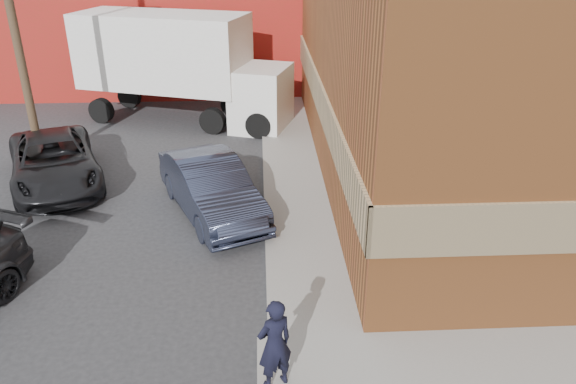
# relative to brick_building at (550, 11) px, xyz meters

# --- Properties ---
(ground) EXTENTS (90.00, 90.00, 0.00)m
(ground) POSITION_rel_brick_building_xyz_m (-8.50, -9.00, -4.68)
(ground) COLOR #28282B
(ground) RESTS_ON ground
(brick_building) EXTENTS (14.25, 18.25, 9.36)m
(brick_building) POSITION_rel_brick_building_xyz_m (0.00, 0.00, 0.00)
(brick_building) COLOR brown
(brick_building) RESTS_ON ground
(sidewalk_west) EXTENTS (1.80, 18.00, 0.12)m
(sidewalk_west) POSITION_rel_brick_building_xyz_m (-7.90, 0.00, -4.62)
(sidewalk_west) COLOR gray
(sidewalk_west) RESTS_ON ground
(warehouse) EXTENTS (16.30, 8.30, 5.60)m
(warehouse) POSITION_rel_brick_building_xyz_m (-14.50, 11.00, -1.87)
(warehouse) COLOR maroon
(warehouse) RESTS_ON ground
(utility_pole) EXTENTS (2.00, 0.26, 9.00)m
(utility_pole) POSITION_rel_brick_building_xyz_m (-16.00, 0.00, 0.06)
(utility_pole) COLOR #473323
(utility_pole) RESTS_ON ground
(man) EXTENTS (0.73, 0.63, 1.67)m
(man) POSITION_rel_brick_building_xyz_m (-8.70, -10.20, -3.73)
(man) COLOR black
(man) RESTS_ON sidewalk_south
(sedan) EXTENTS (3.34, 4.92, 1.54)m
(sedan) POSITION_rel_brick_building_xyz_m (-10.18, -3.77, -3.91)
(sedan) COLOR #272D41
(sedan) RESTS_ON ground
(suv_a) EXTENTS (4.11, 5.68, 1.44)m
(suv_a) POSITION_rel_brick_building_xyz_m (-14.98, -1.58, -3.97)
(suv_a) COLOR black
(suv_a) RESTS_ON ground
(box_truck) EXTENTS (8.64, 4.97, 4.09)m
(box_truck) POSITION_rel_brick_building_xyz_m (-11.74, 4.21, -2.32)
(box_truck) COLOR white
(box_truck) RESTS_ON ground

